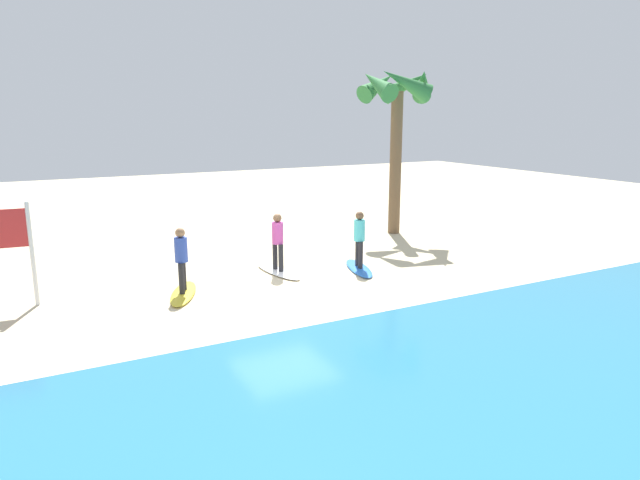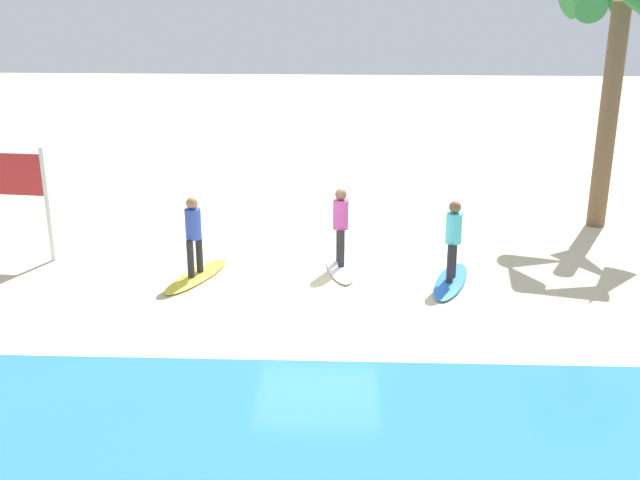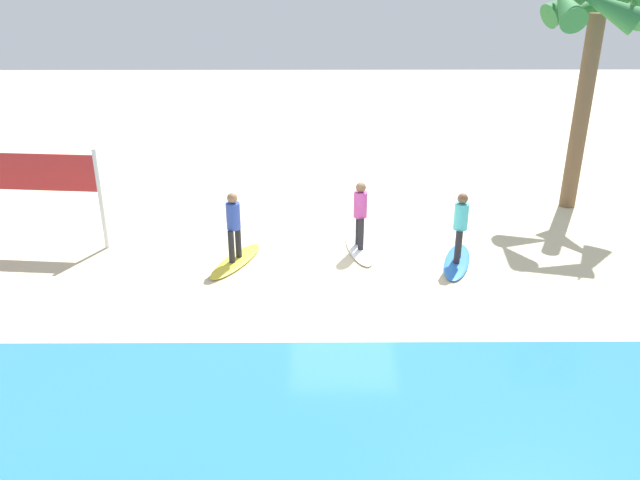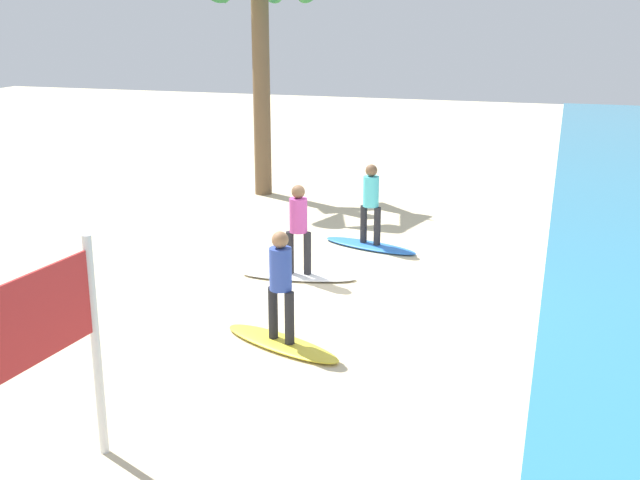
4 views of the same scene
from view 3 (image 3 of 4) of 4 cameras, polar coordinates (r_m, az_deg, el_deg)
The scene contains 8 objects.
ground_plane at distance 14.55m, azimuth 2.17°, elevation -2.92°, with size 60.00×60.00×0.00m, color beige.
surfboard_blue at distance 15.30m, azimuth 12.09°, elevation -1.89°, with size 2.10×0.56×0.09m, color blue.
surfer_blue at distance 14.91m, azimuth 12.41°, elevation 1.55°, with size 0.32×0.45×1.64m.
surfboard_white at distance 15.69m, azimuth 3.51°, elevation -0.72°, with size 2.10×0.56×0.09m, color white.
surfer_white at distance 15.31m, azimuth 3.60°, elevation 2.66°, with size 0.32×0.46×1.64m.
surfboard_yellow at distance 15.12m, azimuth -7.50°, elevation -1.87°, with size 2.10×0.56×0.09m, color yellow.
surfer_yellow at distance 14.72m, azimuth -7.70°, elevation 1.62°, with size 0.32×0.43×1.64m.
palm_tree at distance 18.86m, azimuth 23.37°, elevation 17.17°, with size 2.88×3.03×6.22m.
Camera 3 is at (0.62, 13.02, 6.46)m, focal length 35.94 mm.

